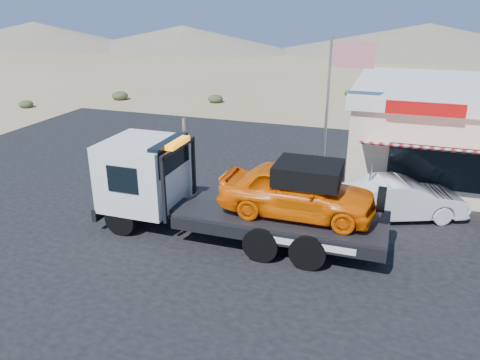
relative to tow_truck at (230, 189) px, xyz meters
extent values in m
plane|color=#917D52|center=(-2.44, -0.44, -1.63)|extent=(120.00, 120.00, 0.00)
cube|color=black|center=(-0.44, 2.56, -1.62)|extent=(32.00, 24.00, 0.02)
cylinder|color=black|center=(-3.38, -1.05, -1.08)|extent=(1.05, 0.32, 1.05)
cylinder|color=black|center=(-3.38, 1.05, -1.08)|extent=(1.05, 0.32, 1.05)
cylinder|color=black|center=(1.36, -1.05, -1.08)|extent=(1.05, 0.58, 1.05)
cylinder|color=black|center=(1.36, 1.05, -1.08)|extent=(1.05, 0.58, 1.05)
cylinder|color=black|center=(2.74, -1.05, -1.08)|extent=(1.05, 0.58, 1.05)
cylinder|color=black|center=(2.74, 1.05, -1.08)|extent=(1.05, 0.58, 1.05)
cube|color=black|center=(0.52, 0.00, -0.93)|extent=(8.65, 1.05, 0.32)
cube|color=white|center=(-3.07, 0.00, 0.18)|extent=(2.32, 2.48, 2.22)
cube|color=black|center=(-2.06, 0.00, 0.92)|extent=(0.37, 2.11, 0.95)
cube|color=black|center=(-1.75, 0.00, 0.13)|extent=(0.11, 2.32, 2.11)
cube|color=orange|center=(-1.75, 0.00, 1.34)|extent=(0.26, 1.27, 0.16)
cube|color=black|center=(1.68, 0.00, -0.64)|extent=(6.33, 2.43, 0.16)
imported|color=#F86504|center=(2.10, 0.00, 0.23)|extent=(4.64, 1.87, 1.58)
cube|color=black|center=(2.42, 0.00, 0.84)|extent=(1.90, 1.58, 0.58)
imported|color=silver|center=(5.12, 3.14, -0.90)|extent=(4.60, 3.05, 1.43)
cube|color=beige|center=(8.06, 8.56, 0.09)|extent=(10.00, 8.00, 3.40)
cube|color=red|center=(5.56, 4.30, 2.04)|extent=(2.60, 0.12, 0.45)
cylinder|color=#99999E|center=(4.06, 2.86, -0.51)|extent=(0.08, 0.08, 2.20)
cylinder|color=#99999E|center=(2.26, 4.06, 1.39)|extent=(0.10, 0.10, 6.00)
cube|color=#B20C14|center=(3.01, 4.06, 3.79)|extent=(1.50, 0.02, 0.90)
ellipsoid|color=#2F3C20|center=(-20.32, 13.48, -1.36)|extent=(1.00, 1.00, 0.54)
ellipsoid|color=#2F3C20|center=(-15.55, 18.07, -1.30)|extent=(1.24, 1.24, 0.67)
ellipsoid|color=#2F3C20|center=(-8.23, 19.45, -1.33)|extent=(1.12, 1.12, 0.60)
ellipsoid|color=#2F3C20|center=(0.92, 25.37, -1.41)|extent=(0.84, 0.84, 0.45)
cone|color=#726B59|center=(-27.44, 54.56, 0.12)|extent=(36.00, 36.00, 3.50)
cone|color=#726B59|center=(7.56, 57.56, 0.47)|extent=(44.00, 44.00, 4.20)
cone|color=#726B59|center=(-52.44, 51.56, 0.27)|extent=(40.00, 40.00, 3.80)
camera|label=1|loc=(4.64, -12.71, 5.55)|focal=35.00mm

